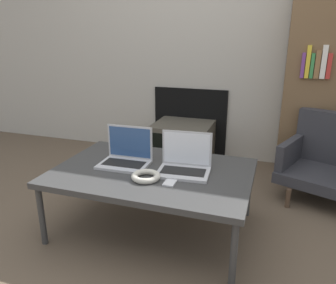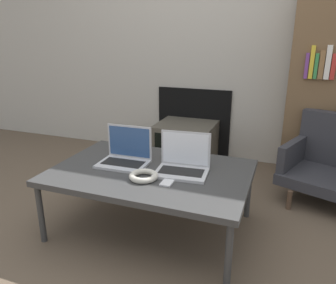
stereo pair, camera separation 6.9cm
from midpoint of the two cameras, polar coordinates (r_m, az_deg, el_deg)
name	(u,v)px [view 1 (the left image)]	position (r m, az deg, el deg)	size (l,w,h in m)	color
ground_plane	(130,263)	(1.94, -7.79, -20.13)	(14.00, 14.00, 0.00)	brown
wall_back	(208,24)	(3.26, 6.32, 19.68)	(7.00, 0.08, 2.60)	#ADA89E
table	(152,174)	(2.03, -3.71, -5.64)	(1.20, 0.80, 0.41)	#333333
laptop_left	(126,156)	(2.12, -8.21, -2.39)	(0.31, 0.23, 0.23)	#B2B2B7
laptop_right	(185,163)	(1.98, 1.91, -3.69)	(0.33, 0.25, 0.23)	#B2B2B7
headphones	(146,176)	(1.89, -4.92, -5.98)	(0.17, 0.17, 0.03)	beige
phone	(171,181)	(1.86, -0.53, -6.84)	(0.06, 0.13, 0.01)	silver
tv	(183,143)	(3.18, 1.97, -0.18)	(0.54, 0.49, 0.39)	#4C473D
armchair	(331,159)	(2.76, 25.83, -2.61)	(0.76, 0.72, 0.63)	#2D2D33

